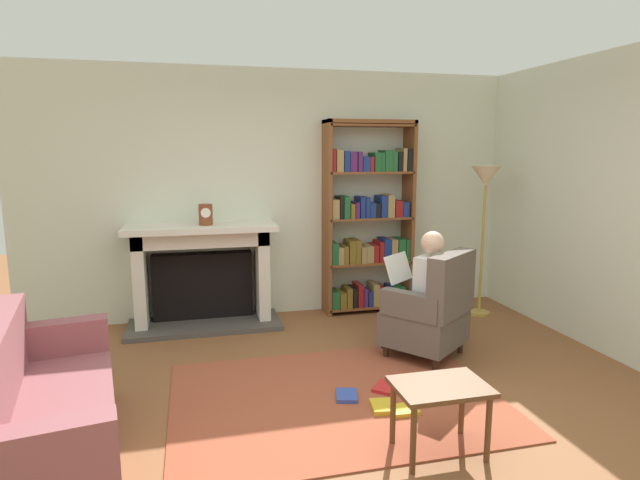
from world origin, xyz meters
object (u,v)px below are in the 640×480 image
side_table (440,395)px  floor_lamp (485,189)px  bookshelf (369,221)px  fireplace (203,271)px  mantel_clock (206,215)px  armchair_reading (432,311)px  sofa_floral (38,417)px  seated_reader (421,288)px

side_table → floor_lamp: 3.12m
side_table → bookshelf: bearing=79.5°
fireplace → side_table: (1.32, -2.82, -0.20)m
mantel_clock → floor_lamp: bearing=-6.0°
fireplace → armchair_reading: bearing=-36.2°
side_table → floor_lamp: size_ratio=0.34×
fireplace → sofa_floral: (-0.99, -2.41, -0.25)m
armchair_reading → side_table: armchair_reading is taller
seated_reader → mantel_clock: bearing=-72.0°
seated_reader → floor_lamp: floor_lamp is taller
bookshelf → armchair_reading: bookshelf is taller
seated_reader → side_table: size_ratio=2.04×
mantel_clock → bookshelf: 1.81m
fireplace → bookshelf: 1.91m
mantel_clock → seated_reader: size_ratio=0.19×
armchair_reading → seated_reader: size_ratio=0.85×
fireplace → floor_lamp: bearing=-7.8°
bookshelf → armchair_reading: bearing=-86.4°
armchair_reading → seated_reader: seated_reader is taller
side_table → seated_reader: bearing=69.8°
fireplace → bookshelf: bookshelf is taller
seated_reader → side_table: 1.61m
floor_lamp → seated_reader: bearing=-141.6°
seated_reader → sofa_floral: bearing=-17.4°
fireplace → side_table: fireplace is taller
mantel_clock → floor_lamp: floor_lamp is taller
bookshelf → armchair_reading: 1.59m
armchair_reading → side_table: (-0.62, -1.40, -0.05)m
bookshelf → seated_reader: size_ratio=1.89×
sofa_floral → floor_lamp: size_ratio=1.08×
fireplace → side_table: bearing=-64.9°
sofa_floral → side_table: sofa_floral is taller
side_table → fireplace: bearing=115.1°
bookshelf → side_table: bookshelf is taller
bookshelf → sofa_floral: bookshelf is taller
fireplace → floor_lamp: size_ratio=0.94×
mantel_clock → side_table: bearing=-64.9°
mantel_clock → seated_reader: mantel_clock is taller
side_table → floor_lamp: bearing=54.7°
sofa_floral → side_table: bearing=-109.7°
mantel_clock → bookshelf: (1.80, 0.14, -0.14)m
bookshelf → side_table: 2.98m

